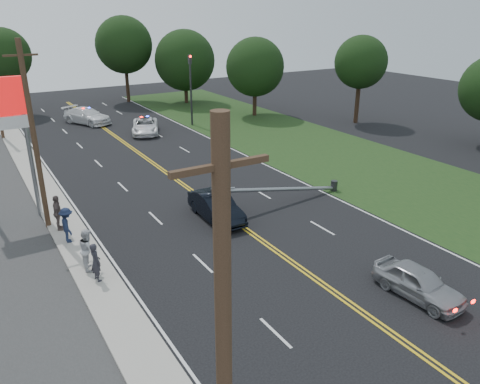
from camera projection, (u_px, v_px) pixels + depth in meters
ground at (317, 280)px, 20.84m from camera, size 120.00×120.00×0.00m
sidewalk at (72, 236)px, 24.73m from camera, size 1.80×70.00×0.12m
grass_verge at (370, 169)px, 35.31m from camera, size 12.00×80.00×0.01m
centerline_yellow at (212, 205)px, 28.80m from camera, size 0.36×80.00×0.00m
traffic_signal at (191, 84)px, 47.19m from camera, size 0.28×0.41×7.05m
fallen_streetlight at (287, 189)px, 28.89m from camera, size 9.36×0.44×1.91m
utility_pole_mid at (34, 138)px, 24.10m from camera, size 1.60×0.28×10.00m
tree_6 at (3, 55)px, 51.03m from camera, size 5.89×5.89×9.50m
tree_7 at (124, 45)px, 58.35m from camera, size 7.02×7.02×10.59m
tree_8 at (185, 60)px, 58.25m from camera, size 7.47×7.47×9.03m
tree_9 at (255, 67)px, 51.15m from camera, size 6.38×6.38×8.53m
tree_13 at (361, 62)px, 47.42m from camera, size 5.32×5.32×8.90m
crashed_sedan at (216, 207)px, 26.67m from camera, size 1.74×4.64×1.51m
waiting_sedan at (419, 283)px, 19.44m from camera, size 1.82×4.05×1.35m
emergency_a at (145, 126)px, 45.15m from camera, size 4.09×5.68×1.44m
emergency_b at (87, 116)px, 49.00m from camera, size 4.58×6.06×1.63m
bystander_a at (96, 262)px, 20.35m from camera, size 0.54×0.72×1.79m
bystander_b at (88, 249)px, 21.24m from camera, size 0.92×1.09×1.98m
bystander_c at (67, 225)px, 23.74m from camera, size 0.71×1.21×1.86m
bystander_d at (58, 213)px, 25.03m from camera, size 0.78×1.24×1.96m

